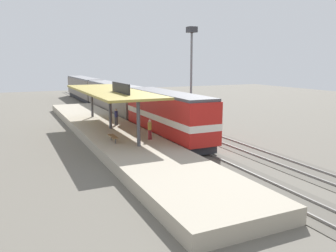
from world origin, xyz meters
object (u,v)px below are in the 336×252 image
object	(u,v)px
person_walking	(116,116)
passenger_carriage_front	(114,98)
light_mast	(191,54)
locomotive	(167,115)
passenger_carriage_rear	(84,88)
person_waiting	(150,128)
platform_bench	(113,137)

from	to	relation	value
person_walking	passenger_carriage_front	bearing A→B (deg)	74.82
light_mast	person_walking	size ratio (longest dim) A/B	6.84
locomotive	passenger_carriage_front	size ratio (longest dim) A/B	0.72
passenger_carriage_rear	locomotive	bearing A→B (deg)	-90.00
person_walking	person_waiting	bearing A→B (deg)	-85.36
platform_bench	person_walking	distance (m)	7.67
platform_bench	passenger_carriage_rear	size ratio (longest dim) A/B	0.08
locomotive	passenger_carriage_rear	distance (m)	38.80
light_mast	person_waiting	world-z (taller)	light_mast
passenger_carriage_front	person_waiting	world-z (taller)	passenger_carriage_front
passenger_carriage_front	person_waiting	bearing A→B (deg)	-98.00
passenger_carriage_front	light_mast	world-z (taller)	light_mast
passenger_carriage_front	light_mast	bearing A→B (deg)	-47.77
passenger_carriage_rear	person_walking	distance (m)	34.12
light_mast	person_walking	distance (m)	13.87
locomotive	person_waiting	size ratio (longest dim) A/B	8.44
passenger_carriage_rear	person_walking	xyz separation A→B (m)	(-3.56, -33.93, -0.46)
passenger_carriage_rear	light_mast	size ratio (longest dim) A/B	1.71
passenger_carriage_rear	passenger_carriage_front	bearing A→B (deg)	-90.00
passenger_carriage_rear	person_waiting	distance (m)	41.79
passenger_carriage_rear	platform_bench	bearing A→B (deg)	-98.29
light_mast	person_walking	xyz separation A→B (m)	(-11.36, -4.53, -6.54)
passenger_carriage_front	platform_bench	bearing A→B (deg)	-106.41
passenger_carriage_front	passenger_carriage_rear	world-z (taller)	same
passenger_carriage_rear	light_mast	bearing A→B (deg)	-75.14
passenger_carriage_rear	person_waiting	bearing A→B (deg)	-94.03
locomotive	passenger_carriage_rear	world-z (taller)	locomotive
platform_bench	person_walking	bearing A→B (deg)	71.42
passenger_carriage_rear	person_waiting	world-z (taller)	passenger_carriage_rear
locomotive	person_walking	bearing A→B (deg)	126.16
passenger_carriage_front	person_walking	bearing A→B (deg)	-105.18
locomotive	person_waiting	bearing A→B (deg)	-135.49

